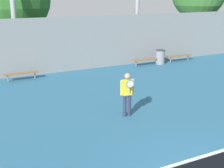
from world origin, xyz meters
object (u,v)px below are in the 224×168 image
Objects in this scene: tennis_player at (127,92)px; bench_courtside_far at (21,73)px; bench_courtside_near at (180,56)px; bench_adjacent_court at (147,60)px; trash_bin at (160,57)px.

bench_courtside_far is (-2.57, 7.21, -0.60)m from tennis_player.
bench_courtside_near is 11.00m from bench_courtside_far.
trash_bin reaches higher than bench_adjacent_court.
trash_bin reaches higher than bench_courtside_far.
tennis_player is 11.12m from bench_courtside_near.
trash_bin is (6.67, 7.09, -0.50)m from tennis_player.
bench_adjacent_court is at bearing 180.00° from bench_courtside_near.
bench_courtside_near is at bearing 0.00° from bench_courtside_far.
bench_courtside_near is 2.79m from bench_adjacent_court.
tennis_player is at bearing -70.41° from bench_courtside_far.
trash_bin is (-1.77, -0.12, 0.10)m from bench_courtside_near.
bench_adjacent_court is at bearing 173.42° from trash_bin.
bench_courtside_far is 9.24m from trash_bin.
bench_adjacent_court is 1.03m from trash_bin.
bench_courtside_far is 8.21m from bench_adjacent_court.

